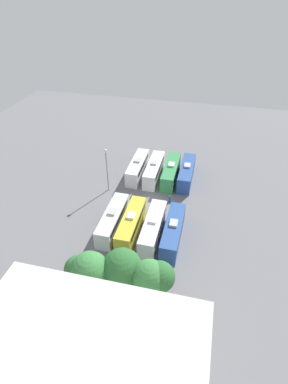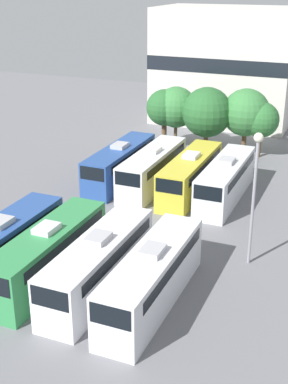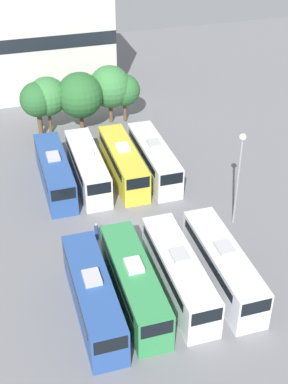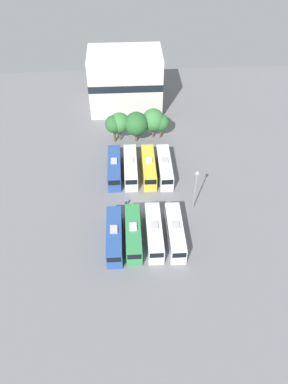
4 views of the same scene
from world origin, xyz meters
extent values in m
plane|color=slate|center=(0.00, 0.00, 0.00)|extent=(108.98, 108.98, 0.00)
cube|color=#284C93|center=(-4.98, -8.80, 1.63)|extent=(2.52, 10.78, 3.26)
cube|color=black|center=(-4.98, -8.53, 2.55)|extent=(2.56, 9.16, 0.72)
cube|color=black|center=(-4.98, -14.18, 2.54)|extent=(2.22, 0.08, 1.14)
cube|color=#B2B2B7|center=(-4.98, -8.80, 3.43)|extent=(1.20, 1.60, 0.35)
cube|color=#338C4C|center=(-1.82, -8.42, 1.63)|extent=(2.52, 10.78, 3.26)
cube|color=black|center=(-1.82, -8.15, 2.55)|extent=(2.56, 9.16, 0.72)
cube|color=black|center=(-1.82, -13.80, 2.54)|extent=(2.22, 0.08, 1.14)
cube|color=silver|center=(-1.82, -8.42, 3.43)|extent=(1.20, 1.60, 0.35)
cube|color=white|center=(1.66, -8.34, 1.63)|extent=(2.52, 10.78, 3.26)
cube|color=black|center=(1.66, -8.07, 2.55)|extent=(2.56, 9.16, 0.72)
cube|color=black|center=(1.66, -13.72, 2.54)|extent=(2.22, 0.08, 1.14)
cube|color=#B2B2B7|center=(1.66, -8.34, 3.43)|extent=(1.20, 1.60, 0.35)
cube|color=silver|center=(5.18, -8.52, 1.63)|extent=(2.52, 10.78, 3.26)
cube|color=black|center=(5.18, -8.25, 2.55)|extent=(2.56, 9.16, 0.72)
cube|color=black|center=(5.18, -13.90, 2.54)|extent=(2.22, 0.08, 1.14)
cube|color=#B2B2B7|center=(5.18, -8.52, 3.43)|extent=(1.20, 1.60, 0.35)
cube|color=#284C93|center=(-4.99, 8.72, 1.63)|extent=(2.52, 10.78, 3.26)
cube|color=black|center=(-4.99, 8.99, 2.55)|extent=(2.56, 9.16, 0.72)
cube|color=black|center=(-4.99, 3.34, 2.54)|extent=(2.22, 0.08, 1.14)
cube|color=#B2B2B7|center=(-4.99, 8.72, 3.43)|extent=(1.20, 1.60, 0.35)
cube|color=silver|center=(-1.76, 8.68, 1.63)|extent=(2.52, 10.78, 3.26)
cube|color=black|center=(-1.76, 8.95, 2.55)|extent=(2.56, 9.16, 0.72)
cube|color=black|center=(-1.76, 3.30, 2.54)|extent=(2.22, 0.08, 1.14)
cube|color=white|center=(-1.76, 8.68, 3.43)|extent=(1.20, 1.60, 0.35)
cube|color=gold|center=(1.85, 8.53, 1.63)|extent=(2.52, 10.78, 3.26)
cube|color=black|center=(1.85, 8.80, 2.55)|extent=(2.56, 9.16, 0.72)
cube|color=black|center=(1.85, 3.15, 2.54)|extent=(2.22, 0.08, 1.14)
cube|color=white|center=(1.85, 8.53, 3.43)|extent=(1.20, 1.60, 0.35)
cube|color=silver|center=(5.03, 8.34, 1.63)|extent=(2.52, 10.78, 3.26)
cube|color=black|center=(5.03, 8.61, 2.55)|extent=(2.56, 9.16, 0.72)
cube|color=black|center=(5.03, 2.96, 2.54)|extent=(2.22, 0.08, 1.14)
cube|color=#B2B2B7|center=(5.03, 8.34, 3.43)|extent=(1.20, 1.60, 0.35)
cylinder|color=navy|center=(-2.94, -0.51, 0.71)|extent=(0.36, 0.36, 1.41)
sphere|color=tan|center=(-2.94, -0.51, 1.53)|extent=(0.24, 0.24, 0.24)
cylinder|color=gray|center=(9.32, -1.72, 4.23)|extent=(0.20, 0.20, 8.45)
sphere|color=#EAE5C6|center=(9.32, -1.72, 8.63)|extent=(0.60, 0.60, 0.60)
cylinder|color=brown|center=(-4.93, 19.89, 1.57)|extent=(0.55, 0.55, 3.15)
sphere|color=#28602D|center=(-4.93, 19.89, 4.51)|extent=(3.91, 3.91, 3.91)
cylinder|color=brown|center=(-3.74, 20.28, 1.52)|extent=(0.36, 0.36, 3.04)
sphere|color=#387A3D|center=(-3.74, 20.28, 4.58)|extent=(4.39, 4.39, 4.39)
cylinder|color=brown|center=(-0.14, 19.74, 1.33)|extent=(0.49, 0.49, 2.66)
sphere|color=#28602D|center=(-0.14, 19.74, 4.48)|extent=(5.21, 5.21, 5.21)
cylinder|color=brown|center=(3.66, 21.05, 1.40)|extent=(0.48, 0.48, 2.80)
sphere|color=#387A3D|center=(3.66, 21.05, 4.52)|extent=(4.93, 4.93, 4.93)
cylinder|color=brown|center=(5.34, 20.76, 1.35)|extent=(0.41, 0.41, 2.70)
sphere|color=#2D6B33|center=(5.34, 20.76, 3.99)|extent=(3.69, 3.69, 3.69)
camera|label=1|loc=(-8.54, 42.96, 34.35)|focal=28.00mm
camera|label=2|loc=(15.03, -33.07, 17.75)|focal=50.00mm
camera|label=3|loc=(-9.44, -36.12, 29.08)|focal=50.00mm
camera|label=4|loc=(-2.28, -48.41, 50.01)|focal=35.00mm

